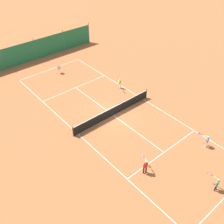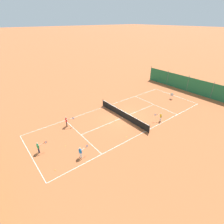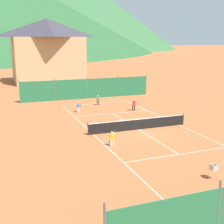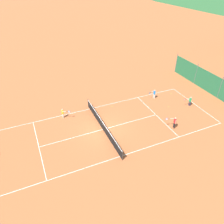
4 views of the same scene
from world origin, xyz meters
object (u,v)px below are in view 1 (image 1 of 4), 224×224
at_px(player_far_baseline, 217,183).
at_px(ball_hopper, 59,68).
at_px(player_near_baseline, 145,166).
at_px(tennis_net, 113,111).
at_px(tennis_ball_service_box, 193,164).
at_px(player_far_service, 120,83).
at_px(player_near_service, 207,140).
at_px(tennis_ball_by_net_left, 158,113).

xyz_separation_m(player_far_baseline, ball_hopper, (-0.33, -21.46, -0.04)).
xyz_separation_m(player_near_baseline, ball_hopper, (-3.02, -17.19, -0.10)).
bearing_deg(tennis_net, tennis_ball_service_box, 94.88).
relative_size(player_far_baseline, tennis_ball_service_box, 17.98).
bearing_deg(player_far_service, player_near_service, 87.71).
height_order(tennis_ball_service_box, tennis_ball_by_net_left, same).
height_order(tennis_net, ball_hopper, tennis_net).
height_order(player_near_baseline, player_far_baseline, player_near_baseline).
bearing_deg(player_near_service, ball_hopper, -81.30).
xyz_separation_m(player_near_service, player_far_baseline, (3.17, 2.89, 0.01)).
bearing_deg(tennis_ball_service_box, player_near_baseline, -29.01).
distance_m(player_near_baseline, tennis_ball_service_box, 3.98).
bearing_deg(player_near_service, tennis_ball_service_box, 12.01).
bearing_deg(player_near_service, tennis_net, -68.68).
height_order(tennis_net, player_near_service, player_near_service).
xyz_separation_m(tennis_ball_service_box, tennis_ball_by_net_left, (-2.79, -6.08, 0.00)).
relative_size(tennis_net, player_near_service, 7.90).
relative_size(tennis_net, player_far_baseline, 7.74).
bearing_deg(tennis_ball_by_net_left, ball_hopper, -76.22).
xyz_separation_m(player_far_baseline, player_far_service, (-3.62, -14.21, -0.03)).
xyz_separation_m(tennis_net, player_near_baseline, (2.68, 6.78, 0.26)).
height_order(player_far_baseline, ball_hopper, player_far_baseline).
bearing_deg(player_far_baseline, tennis_ball_service_box, -107.02).
bearing_deg(player_near_baseline, player_near_service, 166.79).
bearing_deg(player_near_baseline, tennis_ball_service_box, 150.99).
xyz_separation_m(player_near_service, tennis_ball_service_box, (2.44, 0.52, -0.65)).
height_order(player_near_service, tennis_ball_service_box, player_near_service).
relative_size(player_near_service, ball_hopper, 1.31).
distance_m(player_far_baseline, ball_hopper, 21.46).
xyz_separation_m(player_near_service, player_far_service, (-0.45, -11.32, -0.02)).
bearing_deg(tennis_ball_by_net_left, player_near_service, 86.43).
relative_size(player_far_baseline, tennis_ball_by_net_left, 17.98).
distance_m(tennis_ball_service_box, ball_hopper, 19.10).
height_order(player_far_service, tennis_ball_by_net_left, player_far_service).
bearing_deg(tennis_net, tennis_ball_by_net_left, 143.70).
relative_size(player_near_baseline, tennis_ball_service_box, 19.85).
xyz_separation_m(player_far_baseline, tennis_ball_by_net_left, (-3.52, -8.46, -0.66)).
relative_size(player_near_service, tennis_ball_by_net_left, 17.62).
distance_m(tennis_net, ball_hopper, 10.42).
distance_m(player_near_baseline, player_near_service, 6.02).
relative_size(player_near_baseline, ball_hopper, 1.47).
relative_size(player_near_service, tennis_ball_service_box, 17.62).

